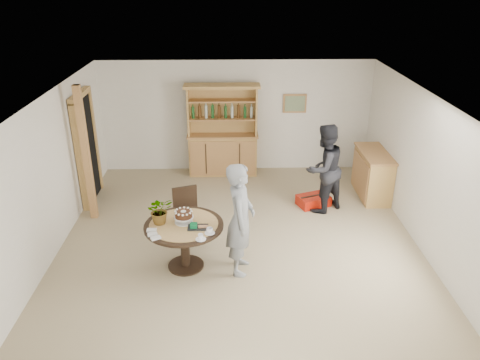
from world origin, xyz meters
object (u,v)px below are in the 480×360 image
adult_person (324,169)px  dining_chair (187,211)px  sideboard (373,174)px  hutch (223,144)px  teen_boy (240,219)px  red_suitcase (313,200)px  dining_table (184,233)px

adult_person → dining_chair: bearing=-12.4°
sideboard → adult_person: adult_person is taller
hutch → sideboard: hutch is taller
teen_boy → dining_chair: bearing=49.3°
adult_person → red_suitcase: size_ratio=2.44×
dining_table → red_suitcase: size_ratio=1.70×
dining_chair → red_suitcase: (2.37, 1.21, -0.43)m
sideboard → red_suitcase: bearing=-161.5°
red_suitcase → adult_person: bearing=-78.9°
sideboard → dining_table: 4.35m
sideboard → dining_table: sideboard is taller
sideboard → dining_table: (-3.59, -2.45, 0.13)m
teen_boy → adult_person: 2.53m
dining_table → dining_chair: size_ratio=1.27×
sideboard → red_suitcase: size_ratio=1.79×
dining_table → red_suitcase: 3.14m
hutch → dining_chair: 2.93m
hutch → dining_chair: size_ratio=2.16×
dining_chair → adult_person: adult_person is taller
hutch → dining_table: hutch is taller
dining_chair → teen_boy: (0.88, -0.93, 0.35)m
hutch → adult_person: (1.91, -1.84, 0.17)m
adult_person → red_suitcase: bearing=-92.6°
sideboard → red_suitcase: (-1.25, -0.42, -0.37)m
adult_person → red_suitcase: adult_person is taller
sideboard → dining_chair: 3.97m
hutch → adult_person: 2.66m
dining_table → red_suitcase: (2.34, 2.03, -0.50)m
sideboard → dining_table: size_ratio=1.05×
dining_chair → sideboard: bearing=5.3°
hutch → sideboard: size_ratio=1.62×
sideboard → dining_chair: size_ratio=1.33×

